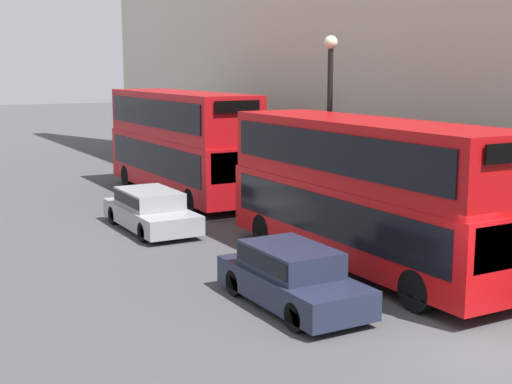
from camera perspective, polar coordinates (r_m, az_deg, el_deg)
ground_plane at (r=14.81m, az=17.91°, el=-12.23°), size 200.00×200.00×0.00m
bus_leading at (r=19.51m, az=8.64°, el=0.37°), size 2.59×10.14×4.08m
bus_second_in_queue at (r=30.31m, az=-6.08°, el=4.19°), size 2.59×10.47×4.45m
car_dark_sedan at (r=16.54m, az=2.86°, el=-6.65°), size 1.75×4.30×1.42m
car_hatchback at (r=24.46m, az=-8.45°, el=-1.34°), size 1.86×4.71×1.36m
street_lamp at (r=23.62m, az=5.91°, el=6.34°), size 0.44×0.44×6.48m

